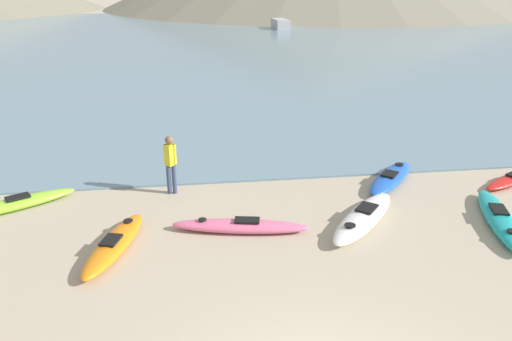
% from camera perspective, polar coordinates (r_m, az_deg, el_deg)
% --- Properties ---
extents(bay_water, '(160.00, 70.00, 0.06)m').
position_cam_1_polar(bay_water, '(49.17, -5.95, 14.67)').
color(bay_water, slate).
rests_on(bay_water, ground_plane).
extents(kayak_on_sand_0, '(1.48, 3.03, 0.38)m').
position_cam_1_polar(kayak_on_sand_0, '(11.87, -15.86, -8.08)').
color(kayak_on_sand_0, orange).
rests_on(kayak_on_sand_0, ground_plane).
extents(kayak_on_sand_2, '(3.19, 2.15, 0.35)m').
position_cam_1_polar(kayak_on_sand_2, '(14.79, -26.09, -3.51)').
color(kayak_on_sand_2, '#8CCC2D').
rests_on(kayak_on_sand_2, ground_plane).
extents(kayak_on_sand_3, '(3.40, 1.19, 0.34)m').
position_cam_1_polar(kayak_on_sand_3, '(12.22, -1.81, -6.37)').
color(kayak_on_sand_3, '#E5668C').
rests_on(kayak_on_sand_3, ground_plane).
extents(kayak_on_sand_5, '(2.48, 2.78, 0.36)m').
position_cam_1_polar(kayak_on_sand_5, '(15.53, 15.13, -0.80)').
color(kayak_on_sand_5, blue).
rests_on(kayak_on_sand_5, ground_plane).
extents(kayak_on_sand_6, '(1.70, 3.54, 0.36)m').
position_cam_1_polar(kayak_on_sand_6, '(13.96, 26.06, -4.95)').
color(kayak_on_sand_6, teal).
rests_on(kayak_on_sand_6, ground_plane).
extents(kayak_on_sand_7, '(2.74, 3.03, 0.40)m').
position_cam_1_polar(kayak_on_sand_7, '(12.86, 12.21, -5.24)').
color(kayak_on_sand_7, white).
rests_on(kayak_on_sand_7, ground_plane).
extents(person_near_waterline, '(0.35, 0.31, 1.71)m').
position_cam_1_polar(person_near_waterline, '(14.17, -9.75, 1.06)').
color(person_near_waterline, '#384260').
rests_on(person_near_waterline, ground_plane).
extents(moored_boat_1, '(1.58, 3.77, 1.03)m').
position_cam_1_polar(moored_boat_1, '(58.62, 2.80, 16.39)').
color(moored_boat_1, '#B2B2B7').
rests_on(moored_boat_1, bay_water).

